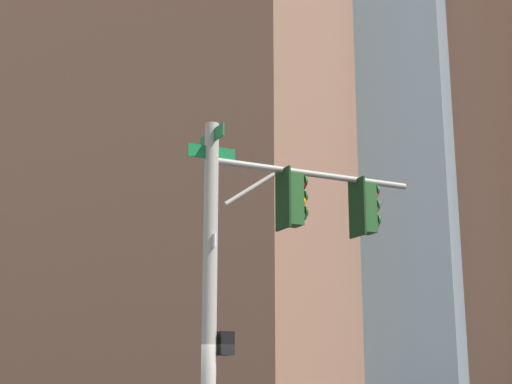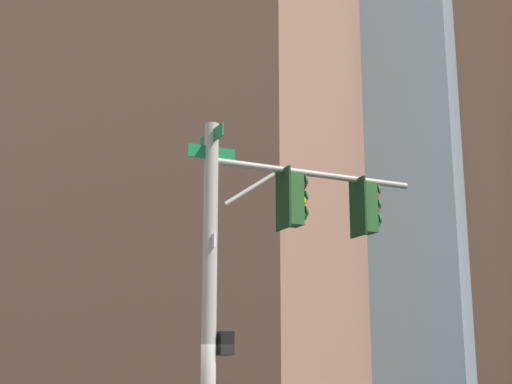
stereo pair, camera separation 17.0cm
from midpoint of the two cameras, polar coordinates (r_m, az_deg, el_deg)
signal_pole_assembly at (r=14.24m, az=1.14°, el=-4.31°), size 3.59×3.33×6.46m
building_brick_nearside at (r=54.16m, az=-3.91°, el=12.01°), size 23.50×19.69×50.91m
building_brick_midblock at (r=68.76m, az=13.03°, el=2.11°), size 23.27×16.57×40.70m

